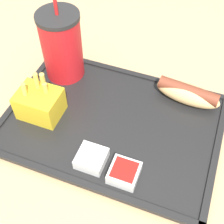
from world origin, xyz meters
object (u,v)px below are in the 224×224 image
(fries_carton, at_px, (40,103))
(sauce_cup_ketchup, at_px, (124,173))
(sauce_cup_mayo, at_px, (91,158))
(hot_dog_far, at_px, (188,93))
(soda_cup, at_px, (62,46))

(fries_carton, relative_size, sauce_cup_ketchup, 1.99)
(sauce_cup_mayo, bearing_deg, hot_dog_far, 58.30)
(fries_carton, bearing_deg, soda_cup, 93.68)
(soda_cup, xyz_separation_m, hot_dog_far, (0.27, 0.01, -0.05))
(soda_cup, bearing_deg, sauce_cup_ketchup, -43.49)
(soda_cup, bearing_deg, sauce_cup_mayo, -52.80)
(soda_cup, xyz_separation_m, sauce_cup_ketchup, (0.21, -0.20, -0.06))
(hot_dog_far, bearing_deg, sauce_cup_mayo, -121.70)
(hot_dog_far, bearing_deg, sauce_cup_ketchup, -106.60)
(sauce_cup_ketchup, bearing_deg, fries_carton, 159.48)
(hot_dog_far, relative_size, fries_carton, 1.38)
(soda_cup, xyz_separation_m, sauce_cup_mayo, (0.14, -0.19, -0.06))
(hot_dog_far, bearing_deg, fries_carton, -152.91)
(soda_cup, distance_m, sauce_cup_mayo, 0.25)
(hot_dog_far, bearing_deg, soda_cup, -177.49)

